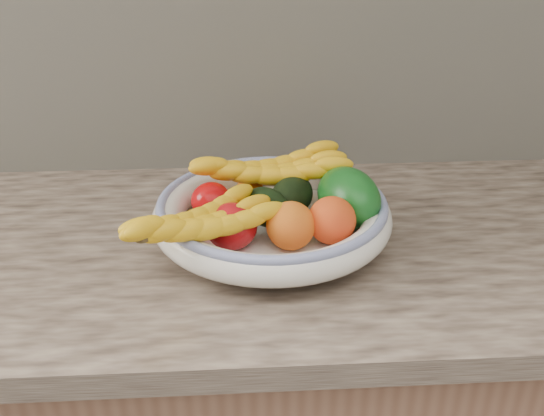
{
  "coord_description": "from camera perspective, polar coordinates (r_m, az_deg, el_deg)",
  "views": [
    {
      "loc": [
        -0.05,
        0.78,
        1.4
      ],
      "look_at": [
        0.0,
        1.66,
        0.96
      ],
      "focal_mm": 40.0,
      "sensor_mm": 36.0,
      "label": 1
    }
  ],
  "objects": [
    {
      "name": "avocado_right",
      "position": [
        1.02,
        1.87,
        1.13
      ],
      "size": [
        0.1,
        0.12,
        0.07
      ],
      "primitive_type": "ellipsoid",
      "rotation": [
        0.0,
        0.0,
        -0.5
      ],
      "color": "black",
      "rests_on": "fruit_bowl"
    },
    {
      "name": "tomato_near_left",
      "position": [
        0.93,
        -3.85,
        -1.72
      ],
      "size": [
        0.1,
        0.1,
        0.07
      ],
      "primitive_type": "ellipsoid",
      "rotation": [
        0.0,
        0.0,
        -0.24
      ],
      "color": "#B00C13",
      "rests_on": "fruit_bowl"
    },
    {
      "name": "banana_bunch_back",
      "position": [
        1.04,
        -0.24,
        3.22
      ],
      "size": [
        0.3,
        0.15,
        0.08
      ],
      "primitive_type": null,
      "rotation": [
        0.0,
        0.0,
        0.13
      ],
      "color": "yellow",
      "rests_on": "fruit_bowl"
    },
    {
      "name": "tomato_left",
      "position": [
        1.01,
        -5.73,
        0.71
      ],
      "size": [
        0.07,
        0.07,
        0.06
      ],
      "primitive_type": "ellipsoid",
      "rotation": [
        0.0,
        0.0,
        -0.06
      ],
      "color": "#B50609",
      "rests_on": "fruit_bowl"
    },
    {
      "name": "fruit_bowl",
      "position": [
        0.99,
        0.0,
        -0.59
      ],
      "size": [
        0.39,
        0.39,
        0.08
      ],
      "color": "white",
      "rests_on": "kitchen_counter"
    },
    {
      "name": "peach_front",
      "position": [
        0.92,
        1.77,
        -1.67
      ],
      "size": [
        0.08,
        0.08,
        0.08
      ],
      "primitive_type": "ellipsoid",
      "rotation": [
        0.0,
        0.0,
        0.07
      ],
      "color": "orange",
      "rests_on": "fruit_bowl"
    },
    {
      "name": "green_mango",
      "position": [
        0.99,
        7.21,
        1.01
      ],
      "size": [
        0.16,
        0.17,
        0.12
      ],
      "primitive_type": "ellipsoid",
      "rotation": [
        0.0,
        0.31,
        0.4
      ],
      "color": "#0E4A13",
      "rests_on": "fruit_bowl"
    },
    {
      "name": "peach_right",
      "position": [
        0.94,
        5.65,
        -1.16
      ],
      "size": [
        0.08,
        0.08,
        0.07
      ],
      "primitive_type": "ellipsoid",
      "rotation": [
        0.0,
        0.0,
        0.03
      ],
      "color": "orange",
      "rests_on": "fruit_bowl"
    },
    {
      "name": "banana_bunch_front",
      "position": [
        0.89,
        -6.68,
        -1.76
      ],
      "size": [
        0.28,
        0.24,
        0.07
      ],
      "primitive_type": null,
      "rotation": [
        0.0,
        0.0,
        0.6
      ],
      "color": "yellow",
      "rests_on": "fruit_bowl"
    },
    {
      "name": "clementine_back_left",
      "position": [
        1.06,
        -2.1,
        1.72
      ],
      "size": [
        0.06,
        0.06,
        0.04
      ],
      "primitive_type": "ellipsoid",
      "rotation": [
        0.0,
        0.0,
        -0.32
      ],
      "color": "orange",
      "rests_on": "fruit_bowl"
    },
    {
      "name": "avocado_center",
      "position": [
        0.98,
        -0.51,
        0.08
      ],
      "size": [
        0.1,
        0.11,
        0.06
      ],
      "primitive_type": "ellipsoid",
      "rotation": [
        0.0,
        0.0,
        0.61
      ],
      "color": "black",
      "rests_on": "fruit_bowl"
    },
    {
      "name": "clementine_back_right",
      "position": [
        1.08,
        1.56,
        2.04
      ],
      "size": [
        0.06,
        0.06,
        0.04
      ],
      "primitive_type": "ellipsoid",
      "rotation": [
        0.0,
        0.0,
        -0.28
      ],
      "color": "orange",
      "rests_on": "fruit_bowl"
    }
  ]
}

